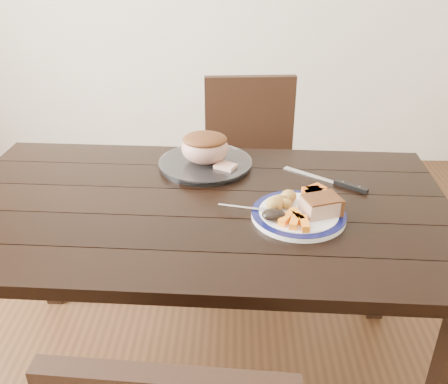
{
  "coord_description": "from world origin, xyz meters",
  "views": [
    {
      "loc": [
        0.11,
        -1.38,
        1.53
      ],
      "look_at": [
        0.08,
        -0.02,
        0.8
      ],
      "focal_mm": 40.0,
      "sensor_mm": 36.0,
      "label": 1
    }
  ],
  "objects_px": {
    "pork_slice": "(321,206)",
    "roast_joint": "(205,148)",
    "serving_platter": "(205,164)",
    "carving_knife": "(340,183)",
    "chair_far": "(251,168)",
    "fork": "(251,209)",
    "dinner_plate": "(298,215)",
    "dining_table": "(200,227)"
  },
  "relations": [
    {
      "from": "roast_joint",
      "to": "carving_knife",
      "type": "relative_size",
      "value": 0.64
    },
    {
      "from": "fork",
      "to": "pork_slice",
      "type": "bearing_deg",
      "value": 7.04
    },
    {
      "from": "dining_table",
      "to": "serving_platter",
      "type": "distance_m",
      "value": 0.29
    },
    {
      "from": "roast_joint",
      "to": "carving_knife",
      "type": "distance_m",
      "value": 0.49
    },
    {
      "from": "dining_table",
      "to": "pork_slice",
      "type": "height_order",
      "value": "pork_slice"
    },
    {
      "from": "chair_far",
      "to": "pork_slice",
      "type": "height_order",
      "value": "chair_far"
    },
    {
      "from": "serving_platter",
      "to": "carving_knife",
      "type": "distance_m",
      "value": 0.49
    },
    {
      "from": "fork",
      "to": "chair_far",
      "type": "bearing_deg",
      "value": 100.46
    },
    {
      "from": "pork_slice",
      "to": "roast_joint",
      "type": "relative_size",
      "value": 0.61
    },
    {
      "from": "fork",
      "to": "roast_joint",
      "type": "relative_size",
      "value": 1.04
    },
    {
      "from": "pork_slice",
      "to": "roast_joint",
      "type": "height_order",
      "value": "roast_joint"
    },
    {
      "from": "pork_slice",
      "to": "carving_knife",
      "type": "bearing_deg",
      "value": 65.48
    },
    {
      "from": "roast_joint",
      "to": "pork_slice",
      "type": "bearing_deg",
      "value": -44.56
    },
    {
      "from": "chair_far",
      "to": "fork",
      "type": "height_order",
      "value": "chair_far"
    },
    {
      "from": "dinner_plate",
      "to": "fork",
      "type": "distance_m",
      "value": 0.14
    },
    {
      "from": "serving_platter",
      "to": "fork",
      "type": "bearing_deg",
      "value": -65.09
    },
    {
      "from": "pork_slice",
      "to": "serving_platter",
      "type": "bearing_deg",
      "value": 135.44
    },
    {
      "from": "carving_knife",
      "to": "pork_slice",
      "type": "bearing_deg",
      "value": -77.53
    },
    {
      "from": "pork_slice",
      "to": "fork",
      "type": "xyz_separation_m",
      "value": [
        -0.21,
        0.02,
        -0.02
      ]
    },
    {
      "from": "dining_table",
      "to": "roast_joint",
      "type": "distance_m",
      "value": 0.32
    },
    {
      "from": "dinner_plate",
      "to": "roast_joint",
      "type": "xyz_separation_m",
      "value": [
        -0.3,
        0.35,
        0.06
      ]
    },
    {
      "from": "serving_platter",
      "to": "carving_knife",
      "type": "bearing_deg",
      "value": -16.36
    },
    {
      "from": "pork_slice",
      "to": "roast_joint",
      "type": "xyz_separation_m",
      "value": [
        -0.37,
        0.36,
        0.03
      ]
    },
    {
      "from": "fork",
      "to": "dinner_plate",
      "type": "bearing_deg",
      "value": 6.89
    },
    {
      "from": "carving_knife",
      "to": "dinner_plate",
      "type": "bearing_deg",
      "value": -90.19
    },
    {
      "from": "serving_platter",
      "to": "pork_slice",
      "type": "xyz_separation_m",
      "value": [
        0.37,
        -0.36,
        0.04
      ]
    },
    {
      "from": "dinner_plate",
      "to": "chair_far",
      "type": "bearing_deg",
      "value": 98.28
    },
    {
      "from": "dinner_plate",
      "to": "pork_slice",
      "type": "distance_m",
      "value": 0.07
    },
    {
      "from": "fork",
      "to": "roast_joint",
      "type": "bearing_deg",
      "value": 127.08
    },
    {
      "from": "serving_platter",
      "to": "chair_far",
      "type": "bearing_deg",
      "value": 68.61
    },
    {
      "from": "chair_far",
      "to": "carving_knife",
      "type": "relative_size",
      "value": 3.47
    },
    {
      "from": "carving_knife",
      "to": "fork",
      "type": "bearing_deg",
      "value": -109.52
    },
    {
      "from": "dining_table",
      "to": "carving_knife",
      "type": "bearing_deg",
      "value": 15.86
    },
    {
      "from": "pork_slice",
      "to": "dinner_plate",
      "type": "bearing_deg",
      "value": 175.24
    },
    {
      "from": "chair_far",
      "to": "roast_joint",
      "type": "relative_size",
      "value": 5.45
    },
    {
      "from": "fork",
      "to": "carving_knife",
      "type": "bearing_deg",
      "value": 45.67
    },
    {
      "from": "dining_table",
      "to": "fork",
      "type": "relative_size",
      "value": 9.23
    },
    {
      "from": "fork",
      "to": "carving_knife",
      "type": "height_order",
      "value": "fork"
    },
    {
      "from": "dining_table",
      "to": "chair_far",
      "type": "bearing_deg",
      "value": 75.74
    },
    {
      "from": "roast_joint",
      "to": "carving_knife",
      "type": "height_order",
      "value": "roast_joint"
    },
    {
      "from": "chair_far",
      "to": "pork_slice",
      "type": "relative_size",
      "value": 8.86
    },
    {
      "from": "dinner_plate",
      "to": "fork",
      "type": "relative_size",
      "value": 1.61
    }
  ]
}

